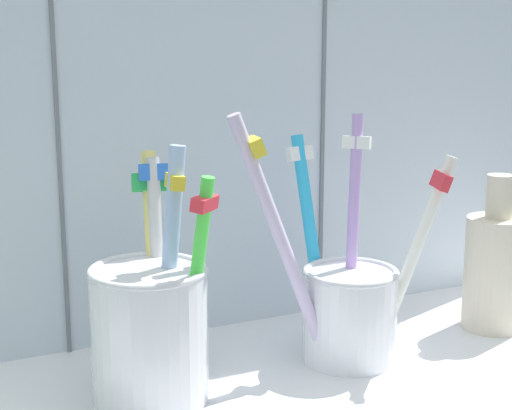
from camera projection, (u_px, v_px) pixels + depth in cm
name	position (u px, v px, depth cm)	size (l,w,h in cm)	color
counter_slab	(262.00, 397.00, 51.96)	(64.00, 22.00, 2.00)	silver
tile_wall_back	(194.00, 69.00, 58.10)	(64.00, 2.20, 45.00)	silver
toothbrush_cup_left	(152.00, 324.00, 48.70)	(7.67, 9.66, 16.36)	white
toothbrush_cup_right	(347.00, 301.00, 54.91)	(16.24, 10.50, 18.19)	white
ceramic_vase	(495.00, 268.00, 60.86)	(4.80, 4.80, 12.47)	beige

